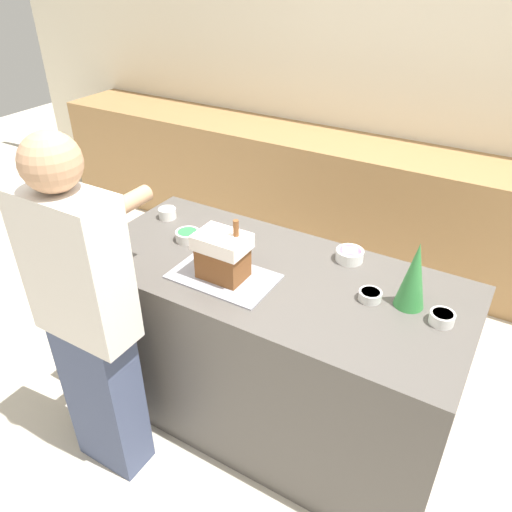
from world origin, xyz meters
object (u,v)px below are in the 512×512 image
at_px(decorative_tree, 414,275).
at_px(candy_bowl_far_left, 370,295).
at_px(candy_bowl_front_corner, 442,318).
at_px(person, 88,320).
at_px(baking_tray, 223,276).
at_px(candy_bowl_near_tray_left, 350,255).
at_px(candy_bowl_far_right, 188,235).
at_px(gingerbread_house, 223,255).
at_px(candy_bowl_near_tray_right, 167,213).

xyz_separation_m(decorative_tree, candy_bowl_far_left, (-0.15, -0.05, -0.12)).
distance_m(candy_bowl_front_corner, person, 1.40).
distance_m(baking_tray, decorative_tree, 0.80).
relative_size(candy_bowl_front_corner, person, 0.06).
bearing_deg(candy_bowl_far_left, baking_tray, -163.96).
bearing_deg(candy_bowl_near_tray_left, candy_bowl_far_left, -52.25).
relative_size(candy_bowl_far_right, person, 0.07).
bearing_deg(person, candy_bowl_far_right, 87.61).
bearing_deg(candy_bowl_front_corner, decorative_tree, 161.64).
height_order(baking_tray, candy_bowl_near_tray_left, candy_bowl_near_tray_left).
distance_m(gingerbread_house, candy_bowl_far_left, 0.64).
distance_m(decorative_tree, candy_bowl_near_tray_right, 1.33).
distance_m(decorative_tree, candy_bowl_far_left, 0.20).
xyz_separation_m(candy_bowl_near_tray_left, candy_bowl_near_tray_right, (-0.99, -0.10, 0.00)).
bearing_deg(candy_bowl_far_left, candy_bowl_near_tray_right, 173.35).
height_order(decorative_tree, person, person).
bearing_deg(candy_bowl_far_left, gingerbread_house, -163.97).
relative_size(baking_tray, person, 0.28).
height_order(candy_bowl_near_tray_left, candy_bowl_near_tray_right, candy_bowl_near_tray_right).
xyz_separation_m(baking_tray, person, (-0.36, -0.46, -0.07)).
bearing_deg(decorative_tree, gingerbread_house, -163.72).
bearing_deg(gingerbread_house, candy_bowl_near_tray_left, 44.57).
distance_m(baking_tray, candy_bowl_near_tray_right, 0.65).
xyz_separation_m(gingerbread_house, candy_bowl_front_corner, (0.89, 0.17, -0.09)).
relative_size(decorative_tree, candy_bowl_far_right, 2.41).
relative_size(baking_tray, decorative_tree, 1.57).
relative_size(candy_bowl_far_left, person, 0.06).
bearing_deg(candy_bowl_near_tray_left, candy_bowl_far_right, -162.68).
height_order(decorative_tree, candy_bowl_near_tray_left, decorative_tree).
xyz_separation_m(gingerbread_house, person, (-0.36, -0.46, -0.18)).
height_order(baking_tray, candy_bowl_far_left, candy_bowl_far_left).
bearing_deg(candy_bowl_near_tray_right, candy_bowl_far_left, -6.65).
bearing_deg(decorative_tree, person, -148.41).
distance_m(candy_bowl_far_left, person, 1.16).
bearing_deg(candy_bowl_far_right, candy_bowl_far_left, -0.33).
distance_m(candy_bowl_near_tray_right, candy_bowl_front_corner, 1.46).
distance_m(candy_bowl_far_right, candy_bowl_far_left, 0.94).
bearing_deg(candy_bowl_far_left, person, -146.53).
distance_m(baking_tray, candy_bowl_far_left, 0.63).
bearing_deg(candy_bowl_near_tray_right, candy_bowl_near_tray_left, 5.95).
distance_m(candy_bowl_near_tray_left, candy_bowl_near_tray_right, 0.99).
bearing_deg(candy_bowl_far_left, decorative_tree, 17.29).
relative_size(candy_bowl_near_tray_left, candy_bowl_far_right, 1.06).
xyz_separation_m(decorative_tree, person, (-1.11, -0.68, -0.21)).
height_order(baking_tray, candy_bowl_front_corner, candy_bowl_front_corner).
relative_size(candy_bowl_near_tray_right, person, 0.06).
relative_size(candy_bowl_far_right, candy_bowl_far_left, 1.27).
xyz_separation_m(gingerbread_house, candy_bowl_near_tray_right, (-0.57, 0.31, -0.09)).
distance_m(decorative_tree, candy_bowl_far_right, 1.09).
bearing_deg(candy_bowl_far_right, decorative_tree, 2.12).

